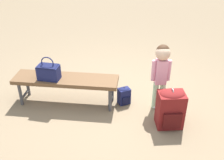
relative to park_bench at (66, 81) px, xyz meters
The scene contains 6 objects.
ground_plane 0.93m from the park_bench, ahead, with size 40.00×40.00×0.00m, color #7F6B51.
park_bench is the anchor object (origin of this frame).
handbag 0.30m from the park_bench, behind, with size 0.36×0.27×0.37m.
child_standing 1.45m from the park_bench, 11.17° to the right, with size 0.28×0.21×1.04m.
backpack_large 1.61m from the park_bench, 26.30° to the right, with size 0.37×0.33×0.60m.
backpack_small 0.93m from the park_bench, ahead, with size 0.21×0.19×0.31m.
Camera 1 is at (-0.50, -3.48, 2.42)m, focal length 42.15 mm.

